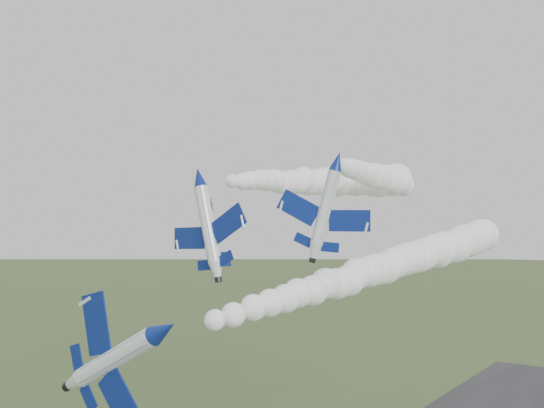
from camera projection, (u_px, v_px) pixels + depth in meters
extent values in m
cylinder|color=white|center=(164.00, 330.00, 45.60)|extent=(2.40, 9.20, 2.20)
cone|color=navy|center=(103.00, 341.00, 40.81)|extent=(2.25, 2.44, 2.20)
cone|color=white|center=(211.00, 321.00, 50.20)|extent=(2.24, 2.01, 2.20)
cylinder|color=black|center=(219.00, 320.00, 51.11)|extent=(1.13, 0.68, 1.11)
ellipsoid|color=black|center=(146.00, 331.00, 43.35)|extent=(1.53, 3.17, 1.47)
cube|color=navy|center=(157.00, 290.00, 47.37)|extent=(2.47, 2.67, 4.53)
cube|color=navy|center=(185.00, 370.00, 45.41)|extent=(2.47, 2.67, 4.53)
cube|color=navy|center=(196.00, 303.00, 49.91)|extent=(1.11, 1.22, 1.99)
cube|color=navy|center=(211.00, 343.00, 48.87)|extent=(1.11, 1.22, 1.99)
cube|color=navy|center=(213.00, 316.00, 48.50)|extent=(2.23, 1.79, 1.21)
cylinder|color=white|center=(199.00, 177.00, 71.62)|extent=(2.47, 9.14, 1.98)
cone|color=navy|center=(162.00, 174.00, 67.14)|extent=(2.11, 2.47, 1.98)
cone|color=white|center=(230.00, 181.00, 75.93)|extent=(2.08, 2.04, 1.98)
cylinder|color=black|center=(236.00, 181.00, 76.77)|extent=(1.04, 0.70, 1.00)
ellipsoid|color=black|center=(184.00, 171.00, 69.92)|extent=(1.49, 3.17, 1.32)
cube|color=navy|center=(186.00, 188.00, 74.14)|extent=(4.96, 2.84, 1.44)
cube|color=navy|center=(224.00, 171.00, 70.38)|extent=(4.96, 2.84, 1.44)
cube|color=navy|center=(215.00, 184.00, 76.17)|extent=(2.17, 1.30, 0.67)
cube|color=navy|center=(235.00, 176.00, 74.16)|extent=(2.17, 1.30, 0.67)
cube|color=navy|center=(221.00, 169.00, 75.26)|extent=(0.83, 1.76, 2.32)
cylinder|color=white|center=(337.00, 162.00, 60.44)|extent=(4.05, 7.60, 1.63)
cone|color=navy|center=(329.00, 156.00, 55.90)|extent=(2.19, 2.39, 1.63)
cone|color=white|center=(344.00, 167.00, 64.81)|extent=(2.07, 2.06, 1.63)
cylinder|color=black|center=(345.00, 167.00, 65.67)|extent=(0.96, 0.78, 0.83)
ellipsoid|color=black|center=(335.00, 154.00, 58.58)|extent=(1.89, 2.78, 1.09)
cube|color=navy|center=(313.00, 158.00, 61.85)|extent=(4.48, 3.35, 1.16)
cube|color=navy|center=(364.00, 170.00, 60.40)|extent=(4.48, 3.35, 1.16)
cube|color=navy|center=(330.00, 163.00, 64.43)|extent=(1.97, 1.51, 0.54)
cube|color=navy|center=(356.00, 169.00, 63.65)|extent=(1.97, 1.51, 0.54)
cube|color=navy|center=(345.00, 155.00, 63.82)|extent=(1.04, 1.54, 1.92)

